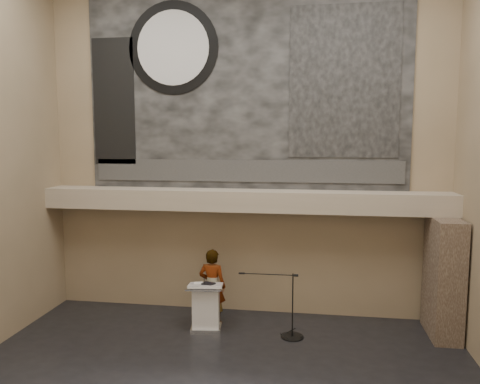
# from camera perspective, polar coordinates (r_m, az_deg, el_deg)

# --- Properties ---
(wall_back) EXTENTS (10.00, 0.02, 8.50)m
(wall_back) POSITION_cam_1_polar(r_m,az_deg,el_deg) (11.78, 0.59, 5.53)
(wall_back) COLOR #806D51
(wall_back) RESTS_ON floor
(wall_front) EXTENTS (10.00, 0.02, 8.50)m
(wall_front) POSITION_cam_1_polar(r_m,az_deg,el_deg) (4.02, -15.68, 3.09)
(wall_front) COLOR #806D51
(wall_front) RESTS_ON floor
(soffit) EXTENTS (10.00, 0.80, 0.50)m
(soffit) POSITION_cam_1_polar(r_m,az_deg,el_deg) (11.48, 0.30, -1.01)
(soffit) COLOR gray
(soffit) RESTS_ON wall_back
(sprinkler_left) EXTENTS (0.04, 0.04, 0.06)m
(sprinkler_left) POSITION_cam_1_polar(r_m,az_deg,el_deg) (11.81, -7.44, -2.22)
(sprinkler_left) COLOR #B2893D
(sprinkler_left) RESTS_ON soffit
(sprinkler_right) EXTENTS (0.04, 0.04, 0.06)m
(sprinkler_right) POSITION_cam_1_polar(r_m,az_deg,el_deg) (11.36, 9.80, -2.62)
(sprinkler_right) COLOR #B2893D
(sprinkler_right) RESTS_ON soffit
(banner) EXTENTS (8.00, 0.05, 5.00)m
(banner) POSITION_cam_1_polar(r_m,az_deg,el_deg) (11.81, 0.58, 12.58)
(banner) COLOR black
(banner) RESTS_ON wall_back
(banner_text_strip) EXTENTS (7.76, 0.02, 0.55)m
(banner_text_strip) POSITION_cam_1_polar(r_m,az_deg,el_deg) (11.73, 0.54, 2.59)
(banner_text_strip) COLOR #2E2E2E
(banner_text_strip) RESTS_ON banner
(banner_clock_rim) EXTENTS (2.30, 0.02, 2.30)m
(banner_clock_rim) POSITION_cam_1_polar(r_m,az_deg,el_deg) (12.29, -8.16, 16.99)
(banner_clock_rim) COLOR black
(banner_clock_rim) RESTS_ON banner
(banner_clock_face) EXTENTS (1.84, 0.02, 1.84)m
(banner_clock_face) POSITION_cam_1_polar(r_m,az_deg,el_deg) (12.27, -8.19, 17.00)
(banner_clock_face) COLOR silver
(banner_clock_face) RESTS_ON banner
(banner_building_print) EXTENTS (2.60, 0.02, 3.60)m
(banner_building_print) POSITION_cam_1_polar(r_m,az_deg,el_deg) (11.69, 12.59, 12.98)
(banner_building_print) COLOR black
(banner_building_print) RESTS_ON banner
(banner_brick_print) EXTENTS (1.10, 0.02, 3.20)m
(banner_brick_print) POSITION_cam_1_polar(r_m,az_deg,el_deg) (12.67, -15.13, 10.59)
(banner_brick_print) COLOR black
(banner_brick_print) RESTS_ON banner
(stone_pier) EXTENTS (0.60, 1.40, 2.70)m
(stone_pier) POSITION_cam_1_polar(r_m,az_deg,el_deg) (11.64, 23.56, -9.51)
(stone_pier) COLOR #45352A
(stone_pier) RESTS_ON floor
(lectern) EXTENTS (0.84, 0.64, 1.14)m
(lectern) POSITION_cam_1_polar(r_m,az_deg,el_deg) (11.27, -4.16, -13.76)
(lectern) COLOR silver
(lectern) RESTS_ON floor
(binder) EXTENTS (0.32, 0.29, 0.04)m
(binder) POSITION_cam_1_polar(r_m,az_deg,el_deg) (11.04, -3.88, -11.10)
(binder) COLOR black
(binder) RESTS_ON lectern
(papers) EXTENTS (0.29, 0.34, 0.00)m
(papers) POSITION_cam_1_polar(r_m,az_deg,el_deg) (11.11, -5.07, -11.07)
(papers) COLOR silver
(papers) RESTS_ON lectern
(speaker_person) EXTENTS (0.72, 0.52, 1.83)m
(speaker_person) POSITION_cam_1_polar(r_m,az_deg,el_deg) (11.50, -3.40, -11.41)
(speaker_person) COLOR white
(speaker_person) RESTS_ON floor
(mic_stand) EXTENTS (1.47, 0.52, 1.48)m
(mic_stand) POSITION_cam_1_polar(r_m,az_deg,el_deg) (11.03, 6.16, -16.11)
(mic_stand) COLOR black
(mic_stand) RESTS_ON floor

